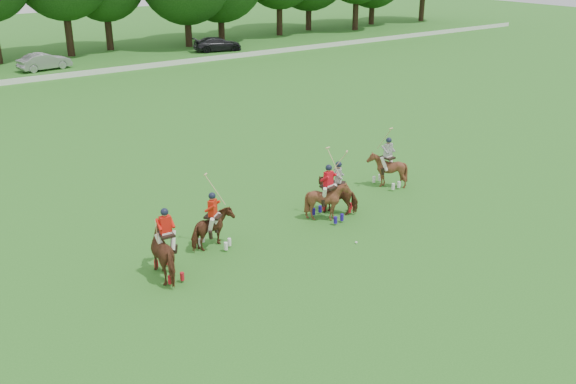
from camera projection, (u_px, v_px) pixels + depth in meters
ground at (341, 273)px, 21.68m from camera, size 180.00×180.00×0.00m
boundary_rail at (30, 79)px, 50.34m from camera, size 120.00×0.10×0.44m
car_mid at (44, 61)px, 54.91m from camera, size 4.57×2.19×1.44m
car_right at (217, 44)px, 64.11m from camera, size 5.11×2.94×1.39m
polo_red_a at (167, 252)px, 21.15m from camera, size 1.32×2.15×2.45m
polo_red_b at (214, 229)px, 23.16m from camera, size 1.87×1.83×2.70m
polo_red_c at (328, 200)px, 25.48m from camera, size 1.52×1.65×2.87m
polo_stripe_a at (338, 194)px, 26.26m from camera, size 1.72×1.81×2.72m
polo_stripe_b at (387, 169)px, 28.92m from camera, size 1.38×1.54×2.85m
polo_ball at (356, 242)px, 23.73m from camera, size 0.09×0.09×0.09m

